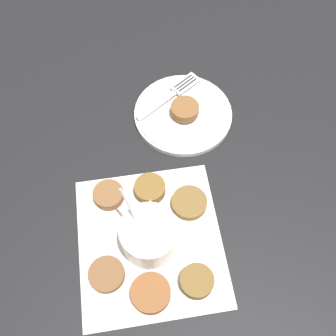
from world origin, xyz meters
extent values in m
plane|color=black|center=(0.00, 0.00, 0.00)|extent=(4.00, 4.00, 0.00)
cube|color=silver|center=(-0.02, 0.00, 0.00)|extent=(0.31, 0.30, 0.00)
cylinder|color=white|center=(-0.02, 0.00, 0.04)|extent=(0.10, 0.10, 0.06)
cylinder|color=gold|center=(-0.02, 0.00, 0.02)|extent=(0.08, 0.08, 0.03)
cone|color=white|center=(0.03, 0.00, 0.06)|extent=(0.02, 0.02, 0.02)
cylinder|color=silver|center=(0.00, 0.02, 0.07)|extent=(0.05, 0.05, 0.11)
cylinder|color=brown|center=(0.08, 0.01, 0.01)|extent=(0.06, 0.06, 0.02)
cylinder|color=brown|center=(-0.08, 0.07, 0.01)|extent=(0.06, 0.06, 0.01)
cylinder|color=brown|center=(0.05, -0.07, 0.01)|extent=(0.07, 0.07, 0.01)
cylinder|color=brown|center=(-0.09, -0.08, 0.01)|extent=(0.06, 0.06, 0.02)
cylinder|color=brown|center=(0.06, 0.08, 0.01)|extent=(0.06, 0.06, 0.02)
cylinder|color=brown|center=(-0.11, -0.01, 0.01)|extent=(0.07, 0.07, 0.02)
cylinder|color=white|center=(0.26, -0.05, 0.01)|extent=(0.20, 0.20, 0.01)
torus|color=white|center=(0.26, -0.05, 0.01)|extent=(0.20, 0.20, 0.01)
cylinder|color=brown|center=(0.25, -0.06, 0.03)|extent=(0.06, 0.06, 0.02)
cube|color=silver|center=(0.27, 0.00, 0.02)|extent=(0.08, 0.08, 0.00)
cube|color=silver|center=(0.33, -0.06, 0.02)|extent=(0.07, 0.07, 0.00)
cube|color=black|center=(0.32, -0.06, 0.02)|extent=(0.04, 0.04, 0.00)
cube|color=black|center=(0.33, -0.06, 0.02)|extent=(0.04, 0.04, 0.00)
cube|color=black|center=(0.33, -0.05, 0.02)|extent=(0.04, 0.04, 0.00)
camera|label=1|loc=(-0.24, -0.04, 0.67)|focal=42.00mm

